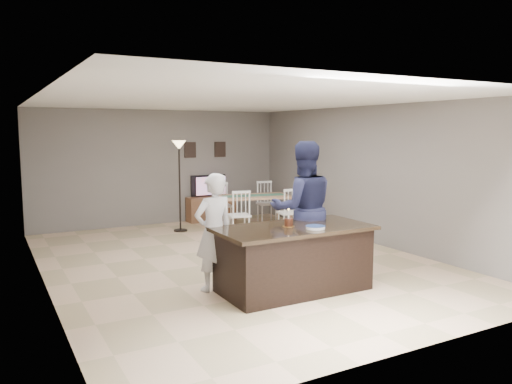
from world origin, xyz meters
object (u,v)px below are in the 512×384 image
birthday_cake (289,222)px  woman (214,232)px  floor_lamp (179,161)px  dining_table (254,201)px  plate_stack (315,227)px  television (210,186)px  tv_console (211,209)px  man (303,209)px  kitchen_island (293,258)px

birthday_cake → woman: bearing=150.2°
floor_lamp → dining_table: bearing=-20.8°
plate_stack → woman: bearing=143.4°
dining_table → floor_lamp: (-1.54, 0.58, 0.92)m
television → plate_stack: bearing=80.1°
tv_console → woman: bearing=-113.2°
woman → man: bearing=171.4°
tv_console → woman: 5.49m
floor_lamp → kitchen_island: bearing=-90.9°
woman → floor_lamp: (1.02, 4.14, 0.73)m
tv_console → floor_lamp: (-1.13, -0.88, 1.25)m
woman → kitchen_island: bearing=141.3°
television → woman: 5.53m
birthday_cake → dining_table: 4.41m
kitchen_island → television: size_ratio=2.35×
woman → dining_table: woman is taller
kitchen_island → floor_lamp: floor_lamp is taller
woman → floor_lamp: bearing=-112.5°
woman → dining_table: 4.39m
dining_table → television: bearing=115.4°
television → man: bearing=82.4°
birthday_cake → floor_lamp: (0.13, 4.65, 0.59)m
kitchen_island → woman: bearing=149.9°
man → dining_table: bearing=-87.5°
woman → tv_console: bearing=-121.8°
television → birthday_cake: 5.74m
man → dining_table: (1.09, 3.56, -0.39)m
television → floor_lamp: 1.62m
tv_console → woman: size_ratio=0.74×
woman → birthday_cake: size_ratio=6.61×
television → tv_console: bearing=90.0°
television → birthday_cake: birthday_cake is taller
birthday_cake → kitchen_island: bearing=-33.5°
television → man: (-0.68, -5.09, 0.16)m
tv_console → birthday_cake: size_ratio=4.87×
kitchen_island → woman: 1.16m
television → woman: woman is taller
television → woman: (-2.15, -5.09, -0.05)m
tv_console → plate_stack: size_ratio=4.58×
plate_stack → floor_lamp: 5.01m
television → plate_stack: size_ratio=3.48×
woman → dining_table: bearing=-134.4°
television → woman: bearing=67.1°
plate_stack → birthday_cake: bearing=125.4°
kitchen_island → dining_table: dining_table is taller
man → dining_table: man is taller
floor_lamp → television: bearing=40.1°
plate_stack → dining_table: 4.62m
woman → man: man is taller
floor_lamp → man: bearing=-83.8°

